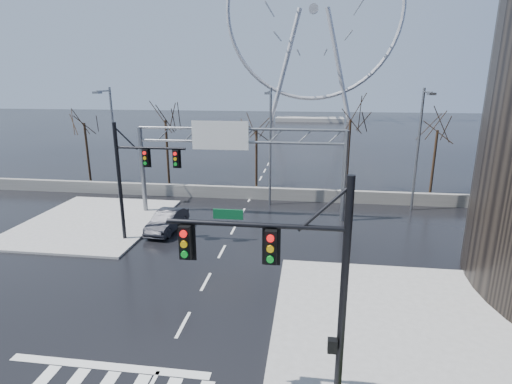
% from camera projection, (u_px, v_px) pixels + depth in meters
% --- Properties ---
extents(ground, '(260.00, 260.00, 0.00)m').
position_uv_depth(ground, '(183.00, 325.00, 17.83)').
color(ground, black).
rests_on(ground, ground).
extents(sidewalk_right_ext, '(12.00, 10.00, 0.15)m').
position_uv_depth(sidewalk_right_ext, '(406.00, 315.00, 18.42)').
color(sidewalk_right_ext, gray).
rests_on(sidewalk_right_ext, ground).
extents(sidewalk_far, '(10.00, 12.00, 0.15)m').
position_uv_depth(sidewalk_far, '(93.00, 221.00, 30.69)').
color(sidewalk_far, gray).
rests_on(sidewalk_far, ground).
extents(barrier_wall, '(52.00, 0.50, 1.10)m').
position_uv_depth(barrier_wall, '(250.00, 193.00, 36.77)').
color(barrier_wall, slate).
rests_on(barrier_wall, ground).
extents(signal_mast_near, '(5.52, 0.41, 8.00)m').
position_uv_depth(signal_mast_near, '(299.00, 275.00, 12.00)').
color(signal_mast_near, black).
rests_on(signal_mast_near, ground).
extents(signal_mast_far, '(4.72, 0.41, 8.00)m').
position_uv_depth(signal_mast_far, '(135.00, 172.00, 25.85)').
color(signal_mast_far, black).
rests_on(signal_mast_far, ground).
extents(sign_gantry, '(16.36, 0.40, 7.60)m').
position_uv_depth(sign_gantry, '(235.00, 153.00, 30.76)').
color(sign_gantry, slate).
rests_on(sign_gantry, ground).
extents(streetlight_left, '(0.50, 2.55, 10.00)m').
position_uv_depth(streetlight_left, '(112.00, 135.00, 35.14)').
color(streetlight_left, slate).
rests_on(streetlight_left, ground).
extents(streetlight_mid, '(0.50, 2.55, 10.00)m').
position_uv_depth(streetlight_mid, '(270.00, 138.00, 33.32)').
color(streetlight_mid, slate).
rests_on(streetlight_mid, ground).
extents(streetlight_right, '(0.50, 2.55, 10.00)m').
position_uv_depth(streetlight_right, '(420.00, 141.00, 31.76)').
color(streetlight_right, slate).
rests_on(streetlight_right, ground).
extents(tree_far_left, '(3.50, 3.50, 7.00)m').
position_uv_depth(tree_far_left, '(85.00, 130.00, 41.57)').
color(tree_far_left, black).
rests_on(tree_far_left, ground).
extents(tree_left, '(3.75, 3.75, 7.50)m').
position_uv_depth(tree_left, '(166.00, 128.00, 39.82)').
color(tree_left, black).
rests_on(tree_left, ground).
extents(tree_center, '(3.25, 3.25, 6.50)m').
position_uv_depth(tree_center, '(256.00, 136.00, 39.82)').
color(tree_center, black).
rests_on(tree_center, ground).
extents(tree_right, '(3.90, 3.90, 7.80)m').
position_uv_depth(tree_right, '(350.00, 128.00, 37.42)').
color(tree_right, black).
rests_on(tree_right, ground).
extents(tree_far_right, '(3.40, 3.40, 6.80)m').
position_uv_depth(tree_far_right, '(437.00, 138.00, 37.07)').
color(tree_far_right, black).
rests_on(tree_far_right, ground).
extents(ferris_wheel, '(45.00, 6.00, 50.91)m').
position_uv_depth(ferris_wheel, '(313.00, 17.00, 100.82)').
color(ferris_wheel, gray).
rests_on(ferris_wheel, ground).
extents(car, '(2.00, 4.65, 1.49)m').
position_uv_depth(car, '(167.00, 221.00, 28.83)').
color(car, black).
rests_on(car, ground).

